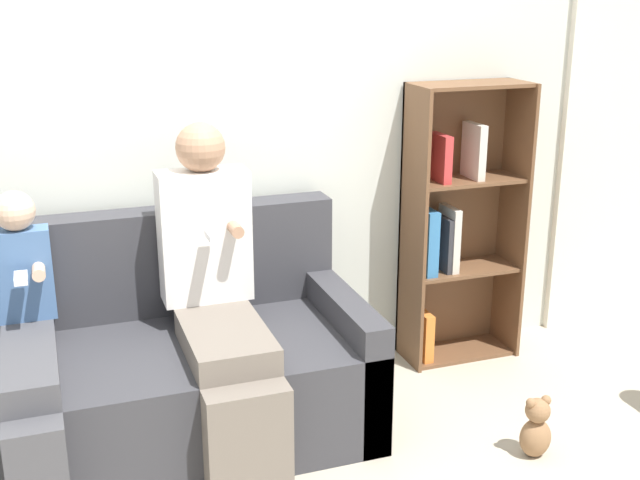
% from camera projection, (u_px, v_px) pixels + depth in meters
% --- Properties ---
extents(back_wall, '(10.00, 0.06, 2.55)m').
position_uv_depth(back_wall, '(190.00, 124.00, 3.63)').
color(back_wall, silver).
rests_on(back_wall, ground_plane).
extents(curtain_panel, '(0.85, 0.04, 2.07)m').
position_uv_depth(curtain_panel, '(627.00, 144.00, 4.42)').
color(curtain_panel, silver).
rests_on(curtain_panel, ground_plane).
extents(couch, '(1.98, 0.89, 0.93)m').
position_uv_depth(couch, '(132.00, 376.00, 3.38)').
color(couch, '#38383D').
rests_on(couch, ground_plane).
extents(adult_seated, '(0.38, 0.84, 1.34)m').
position_uv_depth(adult_seated, '(217.00, 290.00, 3.30)').
color(adult_seated, '#70665B').
rests_on(adult_seated, ground_plane).
extents(child_seated, '(0.24, 0.85, 1.10)m').
position_uv_depth(child_seated, '(28.00, 352.00, 3.04)').
color(child_seated, '#47474C').
rests_on(child_seated, ground_plane).
extents(bookshelf, '(0.59, 0.29, 1.43)m').
position_uv_depth(bookshelf, '(454.00, 226.00, 4.09)').
color(bookshelf, brown).
rests_on(bookshelf, ground_plane).
extents(teddy_bear, '(0.14, 0.11, 0.27)m').
position_uv_depth(teddy_bear, '(536.00, 428.00, 3.32)').
color(teddy_bear, '#936B47').
rests_on(teddy_bear, ground_plane).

